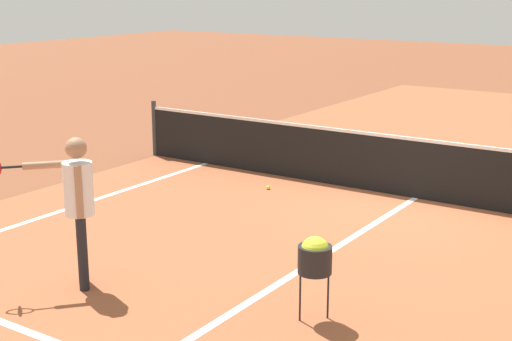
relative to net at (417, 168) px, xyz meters
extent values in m
plane|color=brown|center=(0.00, 0.00, -0.49)|extent=(60.00, 60.00, 0.00)
cube|color=#9E5433|center=(0.00, 0.00, -0.49)|extent=(10.62, 24.40, 0.00)
cube|color=white|center=(0.00, -3.20, -0.49)|extent=(0.10, 6.40, 0.01)
cylinder|color=#33383D|center=(-5.36, 0.00, 0.04)|extent=(0.09, 0.09, 1.07)
cube|color=black|center=(0.00, 0.00, -0.04)|extent=(10.73, 0.02, 0.91)
cube|color=white|center=(0.00, 0.00, 0.44)|extent=(10.73, 0.03, 0.05)
cylinder|color=black|center=(-1.69, -5.38, -0.08)|extent=(0.11, 0.11, 0.83)
cylinder|color=black|center=(-1.86, -5.23, -0.08)|extent=(0.11, 0.11, 0.83)
cylinder|color=white|center=(-1.77, -5.30, 0.63)|extent=(0.32, 0.32, 0.58)
sphere|color=#A87A5B|center=(-1.77, -5.30, 1.08)|extent=(0.23, 0.23, 0.23)
cylinder|color=#A87A5B|center=(-1.65, -5.41, 0.64)|extent=(0.08, 0.08, 0.57)
cylinder|color=#A87A5B|center=(-2.09, -5.40, 0.87)|extent=(0.44, 0.48, 0.08)
cylinder|color=black|center=(-2.35, -5.70, 0.87)|extent=(0.17, 0.18, 0.03)
cylinder|color=black|center=(0.77, -4.63, 0.15)|extent=(0.34, 0.34, 0.28)
cylinder|color=black|center=(0.66, -4.73, -0.24)|extent=(0.02, 0.02, 0.50)
cylinder|color=black|center=(0.87, -4.52, -0.24)|extent=(0.02, 0.02, 0.50)
sphere|color=#CCE033|center=(0.77, -4.63, 0.24)|extent=(0.29, 0.29, 0.29)
sphere|color=#CCE033|center=(-2.19, -0.86, -0.46)|extent=(0.07, 0.07, 0.07)
camera|label=1|loc=(4.04, -10.59, 2.79)|focal=51.70mm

